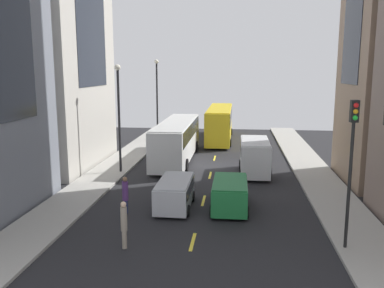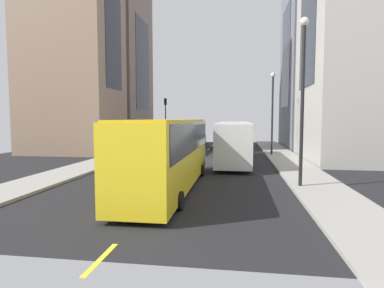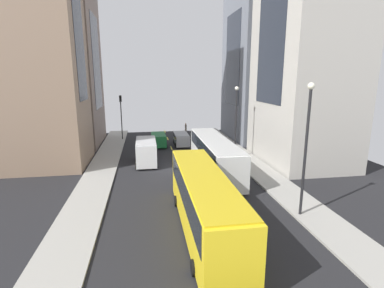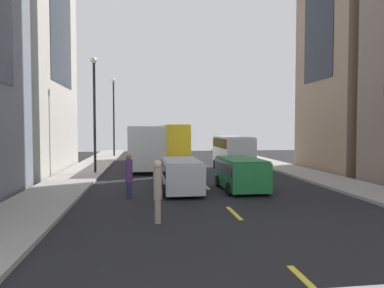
% 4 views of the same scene
% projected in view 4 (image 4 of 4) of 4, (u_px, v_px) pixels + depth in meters
% --- Properties ---
extents(ground_plane, '(42.27, 42.27, 0.00)m').
position_uv_depth(ground_plane, '(186.00, 168.00, 27.68)').
color(ground_plane, black).
extents(sidewalk_west, '(2.92, 44.00, 0.15)m').
position_uv_depth(sidewalk_west, '(88.00, 168.00, 26.63)').
color(sidewalk_west, '#9E9B93').
rests_on(sidewalk_west, ground).
extents(sidewalk_east, '(2.92, 44.00, 0.15)m').
position_uv_depth(sidewalk_east, '(277.00, 166.00, 28.71)').
color(sidewalk_east, '#9E9B93').
rests_on(sidewalk_east, ground).
extents(lane_stripe_0, '(0.16, 2.00, 0.01)m').
position_uv_depth(lane_stripe_0, '(311.00, 286.00, 6.89)').
color(lane_stripe_0, yellow).
rests_on(lane_stripe_0, ground).
extents(lane_stripe_1, '(0.16, 2.00, 0.01)m').
position_uv_depth(lane_stripe_1, '(234.00, 213.00, 12.83)').
color(lane_stripe_1, yellow).
rests_on(lane_stripe_1, ground).
extents(lane_stripe_2, '(0.16, 2.00, 0.01)m').
position_uv_depth(lane_stripe_2, '(206.00, 186.00, 18.77)').
color(lane_stripe_2, yellow).
rests_on(lane_stripe_2, ground).
extents(lane_stripe_3, '(0.16, 2.00, 0.01)m').
position_uv_depth(lane_stripe_3, '(191.00, 172.00, 24.71)').
color(lane_stripe_3, yellow).
rests_on(lane_stripe_3, ground).
extents(lane_stripe_4, '(0.16, 2.00, 0.01)m').
position_uv_depth(lane_stripe_4, '(182.00, 164.00, 30.64)').
color(lane_stripe_4, yellow).
rests_on(lane_stripe_4, ground).
extents(lane_stripe_5, '(0.16, 2.00, 0.01)m').
position_uv_depth(lane_stripe_5, '(176.00, 158.00, 36.58)').
color(lane_stripe_5, yellow).
rests_on(lane_stripe_5, ground).
extents(lane_stripe_6, '(0.16, 2.00, 0.01)m').
position_uv_depth(lane_stripe_6, '(172.00, 154.00, 42.52)').
color(lane_stripe_6, yellow).
rests_on(lane_stripe_6, ground).
extents(lane_stripe_7, '(0.16, 2.00, 0.01)m').
position_uv_depth(lane_stripe_7, '(169.00, 151.00, 48.46)').
color(lane_stripe_7, yellow).
rests_on(lane_stripe_7, ground).
extents(city_bus_white, '(2.80, 12.52, 3.35)m').
position_uv_depth(city_bus_white, '(147.00, 142.00, 28.95)').
color(city_bus_white, silver).
rests_on(city_bus_white, ground).
extents(streetcar_yellow, '(2.70, 12.32, 3.59)m').
position_uv_depth(streetcar_yellow, '(174.00, 138.00, 39.93)').
color(streetcar_yellow, yellow).
rests_on(streetcar_yellow, ground).
extents(delivery_van_white, '(2.25, 5.07, 2.58)m').
position_uv_depth(delivery_van_white, '(233.00, 151.00, 25.73)').
color(delivery_van_white, white).
rests_on(delivery_van_white, ground).
extents(car_green_0, '(2.06, 4.01, 1.64)m').
position_uv_depth(car_green_0, '(241.00, 171.00, 17.58)').
color(car_green_0, '#1E7238').
rests_on(car_green_0, ground).
extents(car_silver_1, '(1.95, 4.13, 1.62)m').
position_uv_depth(car_silver_1, '(181.00, 173.00, 17.10)').
color(car_silver_1, '#B7BABF').
rests_on(car_silver_1, ground).
extents(pedestrian_waiting_curb, '(0.28, 0.28, 2.13)m').
position_uv_depth(pedestrian_waiting_curb, '(158.00, 189.00, 11.41)').
color(pedestrian_waiting_curb, gray).
rests_on(pedestrian_waiting_curb, ground).
extents(pedestrian_crossing_near, '(0.33, 0.33, 2.02)m').
position_uv_depth(pedestrian_crossing_near, '(129.00, 174.00, 15.62)').
color(pedestrian_crossing_near, navy).
rests_on(pedestrian_crossing_near, ground).
extents(streetlamp_near, '(0.44, 0.44, 8.57)m').
position_uv_depth(streetlamp_near, '(114.00, 110.00, 37.93)').
color(streetlamp_near, black).
rests_on(streetlamp_near, ground).
extents(streetlamp_far, '(0.44, 0.44, 7.89)m').
position_uv_depth(streetlamp_far, '(94.00, 103.00, 23.49)').
color(streetlamp_far, black).
rests_on(streetlamp_far, ground).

